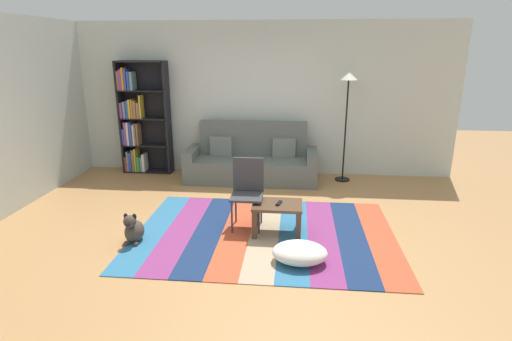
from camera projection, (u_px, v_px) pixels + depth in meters
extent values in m
plane|color=#B27F4C|center=(247.00, 228.00, 5.28)|extent=(14.00, 14.00, 0.00)
cube|color=silver|center=(263.00, 99.00, 7.31)|extent=(6.80, 0.10, 2.70)
cube|color=silver|center=(21.00, 112.00, 5.92)|extent=(0.10, 5.50, 2.70)
cube|color=teal|center=(154.00, 229.00, 5.24)|extent=(0.36, 2.31, 0.01)
cube|color=#843370|center=(181.00, 230.00, 5.21)|extent=(0.36, 2.31, 0.01)
cube|color=navy|center=(209.00, 231.00, 5.18)|extent=(0.36, 2.31, 0.01)
cube|color=#C64C2D|center=(236.00, 232.00, 5.14)|extent=(0.36, 2.31, 0.01)
cube|color=tan|center=(265.00, 234.00, 5.11)|extent=(0.36, 2.31, 0.01)
cube|color=teal|center=(293.00, 235.00, 5.08)|extent=(0.36, 2.31, 0.01)
cube|color=#843370|center=(322.00, 236.00, 5.04)|extent=(0.36, 2.31, 0.01)
cube|color=navy|center=(351.00, 237.00, 5.01)|extent=(0.36, 2.31, 0.01)
cube|color=#C64C2D|center=(381.00, 239.00, 4.98)|extent=(0.36, 2.31, 0.01)
cube|color=#59605B|center=(251.00, 170.00, 7.09)|extent=(1.90, 0.80, 0.40)
cube|color=#59605B|center=(253.00, 138.00, 7.23)|extent=(1.90, 0.20, 0.60)
cube|color=#59605B|center=(193.00, 164.00, 7.16)|extent=(0.18, 0.80, 0.56)
cube|color=#59605B|center=(312.00, 167.00, 6.97)|extent=(0.18, 0.80, 0.56)
cube|color=slate|center=(222.00, 147.00, 7.21)|extent=(0.42, 0.19, 0.36)
cube|color=slate|center=(284.00, 148.00, 7.10)|extent=(0.42, 0.19, 0.36)
cube|color=black|center=(122.00, 118.00, 7.41)|extent=(0.04, 0.28, 2.03)
cube|color=black|center=(168.00, 119.00, 7.33)|extent=(0.04, 0.28, 2.03)
cube|color=black|center=(148.00, 117.00, 7.50)|extent=(0.90, 0.01, 2.03)
cube|color=black|center=(149.00, 171.00, 7.66)|extent=(0.86, 0.28, 0.02)
cube|color=black|center=(147.00, 145.00, 7.52)|extent=(0.86, 0.28, 0.02)
cube|color=black|center=(145.00, 118.00, 7.37)|extent=(0.86, 0.28, 0.02)
cube|color=black|center=(143.00, 91.00, 7.23)|extent=(0.86, 0.28, 0.02)
cube|color=black|center=(140.00, 62.00, 7.08)|extent=(0.86, 0.28, 0.02)
cube|color=red|center=(128.00, 163.00, 7.65)|extent=(0.03, 0.25, 0.27)
cube|color=#668C99|center=(129.00, 160.00, 7.62)|extent=(0.03, 0.22, 0.37)
cube|color=#334CB2|center=(132.00, 161.00, 7.63)|extent=(0.05, 0.25, 0.35)
cube|color=#8C6647|center=(135.00, 160.00, 7.60)|extent=(0.04, 0.21, 0.40)
cube|color=gold|center=(137.00, 159.00, 7.61)|extent=(0.03, 0.25, 0.43)
cube|color=green|center=(140.00, 163.00, 7.61)|extent=(0.05, 0.21, 0.28)
cube|color=#668C99|center=(143.00, 164.00, 7.60)|extent=(0.03, 0.19, 0.27)
cube|color=silver|center=(145.00, 162.00, 7.59)|extent=(0.05, 0.21, 0.33)
cube|color=#334CB2|center=(126.00, 136.00, 7.51)|extent=(0.03, 0.26, 0.30)
cube|color=purple|center=(127.00, 133.00, 7.46)|extent=(0.04, 0.20, 0.42)
cube|color=silver|center=(130.00, 133.00, 7.47)|extent=(0.04, 0.24, 0.42)
cube|color=#334CB2|center=(132.00, 134.00, 7.43)|extent=(0.04, 0.16, 0.41)
cube|color=silver|center=(135.00, 135.00, 7.44)|extent=(0.03, 0.18, 0.37)
cube|color=#8C6647|center=(137.00, 134.00, 7.47)|extent=(0.03, 0.25, 0.40)
cube|color=#8C6647|center=(139.00, 134.00, 7.44)|extent=(0.03, 0.21, 0.40)
cube|color=purple|center=(122.00, 110.00, 7.32)|extent=(0.05, 0.17, 0.28)
cube|color=#668C99|center=(125.00, 110.00, 7.32)|extent=(0.04, 0.17, 0.29)
cube|color=#334CB2|center=(129.00, 109.00, 7.31)|extent=(0.04, 0.18, 0.32)
cube|color=gold|center=(131.00, 108.00, 7.32)|extent=(0.04, 0.22, 0.34)
cube|color=orange|center=(134.00, 108.00, 7.34)|extent=(0.03, 0.26, 0.34)
cube|color=#8C6647|center=(136.00, 109.00, 7.33)|extent=(0.05, 0.24, 0.32)
cube|color=#8C6647|center=(140.00, 110.00, 7.33)|extent=(0.05, 0.25, 0.28)
cube|color=gold|center=(141.00, 107.00, 7.28)|extent=(0.03, 0.19, 0.41)
cube|color=#8C6647|center=(120.00, 80.00, 7.20)|extent=(0.04, 0.23, 0.33)
cube|color=purple|center=(122.00, 80.00, 7.17)|extent=(0.04, 0.18, 0.36)
cube|color=orange|center=(124.00, 79.00, 7.15)|extent=(0.04, 0.17, 0.39)
cube|color=#334CB2|center=(127.00, 79.00, 7.17)|extent=(0.03, 0.21, 0.37)
cube|color=#334CB2|center=(130.00, 81.00, 7.18)|extent=(0.04, 0.24, 0.32)
cube|color=#668C99|center=(133.00, 81.00, 7.17)|extent=(0.05, 0.21, 0.32)
cube|color=#513826|center=(277.00, 205.00, 5.02)|extent=(0.61, 0.45, 0.04)
cube|color=#513826|center=(254.00, 225.00, 4.93)|extent=(0.06, 0.06, 0.36)
cube|color=#513826|center=(298.00, 227.00, 4.88)|extent=(0.06, 0.06, 0.36)
cube|color=#513826|center=(257.00, 213.00, 5.28)|extent=(0.06, 0.06, 0.36)
cube|color=#513826|center=(298.00, 215.00, 5.23)|extent=(0.06, 0.06, 0.36)
ellipsoid|color=white|center=(300.00, 253.00, 4.40)|extent=(0.60, 0.47, 0.22)
ellipsoid|color=#473D33|center=(135.00, 231.00, 4.89)|extent=(0.22, 0.30, 0.26)
sphere|color=#473D33|center=(130.00, 221.00, 4.74)|extent=(0.15, 0.15, 0.15)
ellipsoid|color=black|center=(128.00, 224.00, 4.69)|extent=(0.06, 0.07, 0.05)
ellipsoid|color=black|center=(126.00, 216.00, 4.75)|extent=(0.05, 0.04, 0.08)
ellipsoid|color=black|center=(134.00, 217.00, 4.74)|extent=(0.05, 0.04, 0.08)
sphere|color=#473D33|center=(126.00, 244.00, 4.80)|extent=(0.06, 0.06, 0.06)
sphere|color=#473D33|center=(136.00, 244.00, 4.79)|extent=(0.06, 0.06, 0.06)
cylinder|color=black|center=(342.00, 179.00, 7.18)|extent=(0.26, 0.26, 0.02)
cylinder|color=black|center=(345.00, 131.00, 6.93)|extent=(0.03, 0.03, 1.72)
cone|color=white|center=(349.00, 75.00, 6.65)|extent=(0.32, 0.32, 0.14)
cube|color=black|center=(279.00, 203.00, 5.01)|extent=(0.08, 0.16, 0.02)
cube|color=#38383D|center=(247.00, 196.00, 5.15)|extent=(0.40, 0.40, 0.03)
cube|color=#38383D|center=(248.00, 174.00, 5.25)|extent=(0.40, 0.03, 0.44)
cylinder|color=#38383D|center=(232.00, 218.00, 5.07)|extent=(0.02, 0.02, 0.42)
cylinder|color=#38383D|center=(259.00, 219.00, 5.04)|extent=(0.02, 0.02, 0.42)
cylinder|color=#38383D|center=(236.00, 208.00, 5.39)|extent=(0.02, 0.02, 0.42)
cylinder|color=#38383D|center=(261.00, 208.00, 5.36)|extent=(0.02, 0.02, 0.42)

